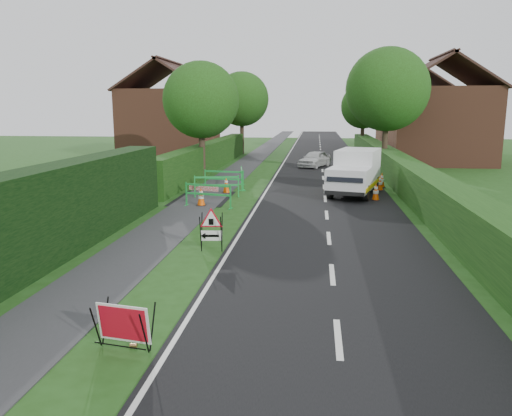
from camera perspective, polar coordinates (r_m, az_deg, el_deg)
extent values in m
plane|color=#1E4413|center=(11.67, -3.65, -8.76)|extent=(120.00, 120.00, 0.00)
cube|color=black|center=(45.95, 7.43, 6.20)|extent=(6.00, 90.00, 0.02)
cube|color=#2D2D30|center=(46.23, 0.55, 6.32)|extent=(2.00, 90.00, 0.02)
cube|color=black|center=(13.47, -25.23, -7.09)|extent=(1.10, 18.00, 2.50)
cube|color=#14380F|center=(33.76, -5.26, 4.43)|extent=(1.00, 24.00, 1.80)
cube|color=#14380F|center=(27.44, 16.14, 2.46)|extent=(1.20, 50.00, 1.50)
cube|color=brown|center=(42.53, -9.74, 9.44)|extent=(7.00, 7.00, 5.50)
cube|color=#331E19|center=(43.12, -12.22, 14.48)|extent=(4.00, 7.40, 2.58)
cube|color=#331E19|center=(42.13, -7.56, 14.72)|extent=(4.00, 7.40, 2.58)
cube|color=#331E19|center=(42.67, -9.97, 16.07)|extent=(0.25, 7.40, 0.18)
cube|color=brown|center=(39.82, 20.09, 8.81)|extent=(7.00, 7.00, 5.50)
cube|color=#331E19|center=(39.53, 17.92, 14.52)|extent=(4.00, 7.40, 2.58)
cube|color=#331E19|center=(40.32, 22.96, 14.11)|extent=(4.00, 7.40, 2.58)
cube|color=#331E19|center=(39.97, 20.58, 15.88)|extent=(0.25, 7.40, 0.18)
cube|color=brown|center=(53.73, 17.76, 9.42)|extent=(7.00, 7.00, 5.50)
cube|color=#331E19|center=(53.48, 16.12, 13.63)|extent=(4.00, 7.40, 2.58)
cube|color=#331E19|center=(54.13, 19.88, 13.38)|extent=(4.00, 7.40, 2.58)
cube|color=#331E19|center=(53.84, 18.09, 14.67)|extent=(0.25, 7.40, 0.18)
cylinder|color=#2D2116|center=(29.65, -6.16, 6.02)|extent=(0.36, 0.36, 2.62)
sphere|color=#1E3A0F|center=(29.54, -6.29, 12.18)|extent=(4.40, 4.40, 4.40)
cylinder|color=#2D2116|center=(33.16, 14.47, 6.58)|extent=(0.36, 0.36, 2.97)
sphere|color=#1E3A0F|center=(33.09, 14.79, 12.97)|extent=(5.20, 5.20, 5.20)
cylinder|color=#2D2116|center=(45.34, -1.61, 7.99)|extent=(0.36, 0.36, 2.80)
sphere|color=#1E3A0F|center=(45.27, -1.64, 12.34)|extent=(4.80, 4.80, 4.80)
cylinder|color=#2D2116|center=(49.05, 12.04, 7.79)|extent=(0.36, 0.36, 2.45)
sphere|color=#1E3A0F|center=(48.97, 12.18, 11.31)|extent=(4.20, 4.20, 4.20)
cylinder|color=black|center=(8.99, -17.84, -12.82)|extent=(0.07, 0.28, 0.78)
cylinder|color=black|center=(9.21, -16.82, -12.17)|extent=(0.07, 0.28, 0.78)
cylinder|color=black|center=(8.55, -12.66, -13.84)|extent=(0.07, 0.28, 0.78)
cylinder|color=black|center=(8.78, -11.73, -13.11)|extent=(0.07, 0.28, 0.78)
cylinder|color=black|center=(8.86, -15.29, -14.97)|extent=(0.95, 0.18, 0.02)
cube|color=white|center=(8.83, -14.91, -12.62)|extent=(0.96, 0.27, 0.68)
cube|color=red|center=(8.82, -14.95, -12.66)|extent=(0.87, 0.24, 0.59)
cylinder|color=black|center=(14.03, -6.35, -2.99)|extent=(0.06, 0.33, 1.07)
cylinder|color=black|center=(14.29, -6.22, -2.72)|extent=(0.06, 0.33, 1.07)
cylinder|color=black|center=(13.97, -3.99, -3.01)|extent=(0.06, 0.33, 1.07)
cylinder|color=black|center=(14.23, -3.90, -2.74)|extent=(0.06, 0.33, 1.07)
cube|color=white|center=(14.13, -5.12, -3.17)|extent=(0.60, 0.08, 0.29)
cube|color=black|center=(14.11, -5.12, -3.18)|extent=(0.42, 0.06, 0.07)
cone|color=black|center=(14.14, -6.06, -3.17)|extent=(0.15, 0.19, 0.17)
cube|color=black|center=(14.01, -5.15, -1.58)|extent=(0.14, 0.02, 0.17)
cube|color=silver|center=(24.61, 11.56, 4.60)|extent=(2.44, 3.22, 1.71)
cube|color=silver|center=(22.54, 10.56, 3.18)|extent=(2.18, 2.23, 1.05)
cube|color=black|center=(21.64, 10.14, 3.56)|extent=(1.56, 0.59, 0.48)
cube|color=yellow|center=(24.06, 9.04, 2.90)|extent=(1.12, 4.26, 0.21)
cube|color=yellow|center=(23.75, 13.28, 2.63)|extent=(1.12, 4.26, 0.21)
cube|color=black|center=(21.75, 10.07, 1.66)|extent=(1.71, 0.54, 0.18)
cylinder|color=black|center=(22.73, 8.51, 1.94)|extent=(0.38, 0.74, 0.71)
cylinder|color=black|center=(22.44, 12.49, 1.67)|extent=(0.38, 0.74, 0.71)
cylinder|color=black|center=(25.50, 9.96, 2.90)|extent=(0.38, 0.74, 0.71)
cylinder|color=black|center=(25.24, 13.52, 2.67)|extent=(0.38, 0.74, 0.71)
cube|color=black|center=(22.75, 13.49, 0.90)|extent=(0.38, 0.38, 0.04)
cone|color=#FF5908|center=(22.68, 13.54, 1.88)|extent=(0.32, 0.32, 0.75)
cylinder|color=white|center=(22.69, 13.53, 1.78)|extent=(0.25, 0.25, 0.14)
cylinder|color=white|center=(22.66, 13.55, 2.25)|extent=(0.17, 0.17, 0.10)
cube|color=black|center=(25.55, 13.94, 1.99)|extent=(0.38, 0.38, 0.04)
cone|color=#FF5908|center=(25.49, 13.98, 2.87)|extent=(0.32, 0.32, 0.75)
cylinder|color=white|center=(25.49, 13.97, 2.78)|extent=(0.25, 0.25, 0.14)
cylinder|color=white|center=(25.47, 13.99, 3.20)|extent=(0.17, 0.17, 0.10)
cube|color=black|center=(26.57, 14.14, 2.33)|extent=(0.38, 0.38, 0.04)
cone|color=#FF5908|center=(26.52, 14.18, 3.17)|extent=(0.32, 0.32, 0.75)
cylinder|color=white|center=(26.52, 14.18, 3.09)|extent=(0.25, 0.25, 0.14)
cylinder|color=white|center=(26.50, 14.19, 3.49)|extent=(0.17, 0.17, 0.10)
cube|color=black|center=(21.02, -6.28, 0.31)|extent=(0.38, 0.38, 0.04)
cone|color=#FF5908|center=(20.95, -6.30, 1.37)|extent=(0.32, 0.32, 0.75)
cylinder|color=white|center=(20.96, -6.30, 1.27)|extent=(0.25, 0.25, 0.14)
cylinder|color=white|center=(20.93, -6.31, 1.77)|extent=(0.17, 0.17, 0.10)
cube|color=black|center=(24.07, -3.41, 1.75)|extent=(0.38, 0.38, 0.04)
cone|color=#FF5908|center=(24.00, -3.42, 2.68)|extent=(0.32, 0.32, 0.75)
cylinder|color=white|center=(24.01, -3.42, 2.59)|extent=(0.25, 0.25, 0.14)
cylinder|color=white|center=(23.98, -3.42, 3.03)|extent=(0.17, 0.17, 0.10)
cube|color=#1A9338|center=(21.02, -7.97, 1.60)|extent=(0.06, 0.06, 1.00)
cube|color=#1A9338|center=(20.17, -2.94, 1.28)|extent=(0.06, 0.06, 1.00)
cube|color=#1A9338|center=(20.51, -5.53, 2.60)|extent=(1.96, 0.51, 0.08)
cube|color=#1A9338|center=(20.57, -5.51, 1.58)|extent=(1.96, 0.51, 0.08)
cube|color=#1A9338|center=(21.11, -7.93, 0.31)|extent=(0.14, 0.35, 0.04)
cube|color=#1A9338|center=(20.26, -2.93, -0.06)|extent=(0.14, 0.35, 0.04)
cube|color=#1A9338|center=(22.99, -7.01, 2.45)|extent=(0.06, 0.06, 1.00)
cube|color=#1A9338|center=(23.02, -2.02, 2.54)|extent=(0.06, 0.06, 1.00)
cube|color=#1A9338|center=(22.92, -4.53, 3.53)|extent=(1.97, 0.47, 0.08)
cube|color=#1A9338|center=(22.98, -4.52, 2.62)|extent=(1.97, 0.47, 0.08)
cube|color=#1A9338|center=(23.07, -6.98, 1.27)|extent=(0.13, 0.35, 0.04)
cube|color=#1A9338|center=(23.10, -2.01, 1.36)|extent=(0.13, 0.35, 0.04)
cube|color=#1A9338|center=(25.34, -5.83, 3.29)|extent=(0.06, 0.06, 1.00)
cube|color=#1A9338|center=(24.71, -1.48, 3.14)|extent=(0.06, 0.06, 1.00)
cube|color=#1A9338|center=(24.95, -3.70, 4.17)|extent=(1.99, 0.33, 0.08)
cube|color=#1A9338|center=(25.00, -3.69, 3.33)|extent=(1.99, 0.33, 0.08)
cube|color=#1A9338|center=(25.41, -5.81, 2.22)|extent=(0.11, 0.35, 0.04)
cube|color=#1A9338|center=(24.78, -1.48, 2.04)|extent=(0.11, 0.35, 0.04)
cube|color=#1A9338|center=(24.66, -1.61, 3.12)|extent=(0.06, 0.06, 1.00)
cube|color=#1A9338|center=(26.64, -1.69, 3.73)|extent=(0.06, 0.06, 1.00)
cube|color=#1A9338|center=(25.59, -1.66, 4.37)|extent=(0.38, 1.98, 0.08)
cube|color=#1A9338|center=(25.64, -1.65, 3.55)|extent=(0.38, 1.98, 0.08)
cube|color=#1A9338|center=(24.73, -1.60, 2.02)|extent=(0.36, 0.12, 0.04)
cube|color=#1A9338|center=(26.70, -1.68, 2.71)|extent=(0.36, 0.12, 0.04)
cube|color=red|center=(22.94, -5.99, 1.18)|extent=(1.45, 0.48, 0.25)
cylinder|color=#BF7F4C|center=(9.07, -13.82, -15.20)|extent=(0.12, 0.07, 0.07)
imported|color=silver|center=(35.13, 6.73, 5.60)|extent=(2.57, 3.58, 1.13)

